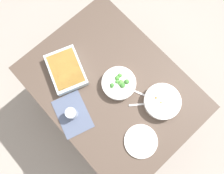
{
  "coord_description": "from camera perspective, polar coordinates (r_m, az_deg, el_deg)",
  "views": [
    {
      "loc": [
        0.26,
        -0.24,
        2.23
      ],
      "look_at": [
        0.0,
        0.0,
        0.74
      ],
      "focal_mm": 35.31,
      "sensor_mm": 36.0,
      "label": 1
    }
  ],
  "objects": [
    {
      "name": "placemat",
      "position": [
        1.52,
        -10.15,
        -6.93
      ],
      "size": [
        0.32,
        0.27,
        0.0
      ],
      "primitive_type": "cube",
      "rotation": [
        0.0,
        0.0,
        -0.28
      ],
      "color": "#4C5670",
      "rests_on": "dining_table"
    },
    {
      "name": "side_plate",
      "position": [
        1.49,
        7.48,
        -13.75
      ],
      "size": [
        0.22,
        0.22,
        0.01
      ],
      "primitive_type": "cylinder",
      "color": "white",
      "rests_on": "dining_table"
    },
    {
      "name": "spoon_by_stew",
      "position": [
        1.52,
        8.65,
        -4.33
      ],
      "size": [
        0.12,
        0.15,
        0.01
      ],
      "color": "silver",
      "rests_on": "dining_table"
    },
    {
      "name": "broccoli_bowl",
      "position": [
        1.5,
        1.78,
        0.97
      ],
      "size": [
        0.24,
        0.24,
        0.07
      ],
      "color": "white",
      "rests_on": "dining_table"
    },
    {
      "name": "ground_plane",
      "position": [
        2.25,
        0.0,
        -4.4
      ],
      "size": [
        6.0,
        6.0,
        0.0
      ],
      "primitive_type": "plane",
      "color": "#9E9389"
    },
    {
      "name": "dining_table",
      "position": [
        1.62,
        0.0,
        -0.75
      ],
      "size": [
        1.2,
        0.9,
        0.74
      ],
      "color": "#4C3D33",
      "rests_on": "ground_plane"
    },
    {
      "name": "baking_dish",
      "position": [
        1.56,
        -11.77,
        4.33
      ],
      "size": [
        0.36,
        0.31,
        0.06
      ],
      "color": "silver",
      "rests_on": "dining_table"
    },
    {
      "name": "drink_cup",
      "position": [
        1.48,
        -10.4,
        -6.77
      ],
      "size": [
        0.07,
        0.07,
        0.08
      ],
      "color": "#B2BCC6",
      "rests_on": "dining_table"
    },
    {
      "name": "fork_on_table",
      "position": [
        1.53,
        6.33,
        -1.23
      ],
      "size": [
        0.17,
        0.09,
        0.01
      ],
      "color": "silver",
      "rests_on": "dining_table"
    },
    {
      "name": "stew_bowl",
      "position": [
        1.51,
        12.84,
        -3.7
      ],
      "size": [
        0.25,
        0.25,
        0.06
      ],
      "color": "white",
      "rests_on": "dining_table"
    }
  ]
}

